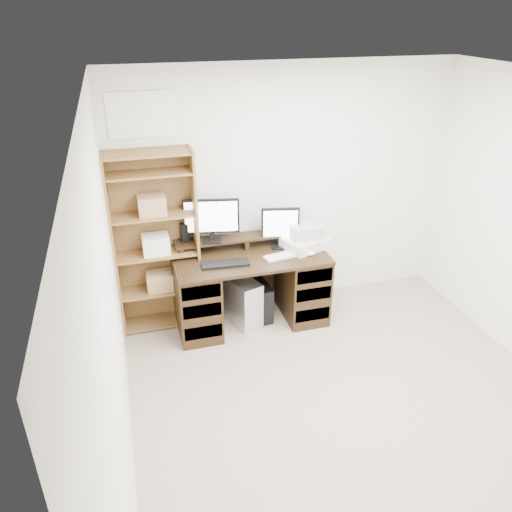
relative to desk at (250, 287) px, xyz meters
name	(u,v)px	position (x,y,z in m)	size (l,w,h in m)	color
room	(380,287)	(0.47, -1.64, 0.86)	(3.54, 4.04, 2.54)	gray
desk	(250,287)	(0.00, 0.00, 0.00)	(1.50, 0.70, 0.75)	black
riser_shelf	(245,238)	(0.00, 0.21, 0.45)	(1.40, 0.22, 0.12)	black
monitor_wide	(211,218)	(-0.33, 0.19, 0.72)	(0.54, 0.17, 0.43)	black
monitor_small	(280,226)	(0.34, 0.12, 0.59)	(0.38, 0.17, 0.41)	black
speaker	(185,232)	(-0.59, 0.25, 0.58)	(0.08, 0.08, 0.19)	black
keyboard_black	(225,264)	(-0.28, -0.13, 0.37)	(0.45, 0.15, 0.02)	black
keyboard_white	(285,255)	(0.33, -0.10, 0.37)	(0.43, 0.13, 0.02)	silver
mouse	(310,253)	(0.57, -0.15, 0.38)	(0.09, 0.06, 0.04)	white
printer	(306,242)	(0.59, 0.03, 0.41)	(0.43, 0.32, 0.11)	beige
basket	(306,232)	(0.59, 0.03, 0.53)	(0.31, 0.22, 0.13)	#9DA3A8
tower_silver	(241,300)	(-0.10, 0.02, -0.14)	(0.22, 0.50, 0.50)	silver
tower_black	(260,300)	(0.11, 0.04, -0.19)	(0.20, 0.40, 0.39)	black
bookshelf	(155,242)	(-0.88, 0.21, 0.53)	(0.80, 0.30, 1.80)	olive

